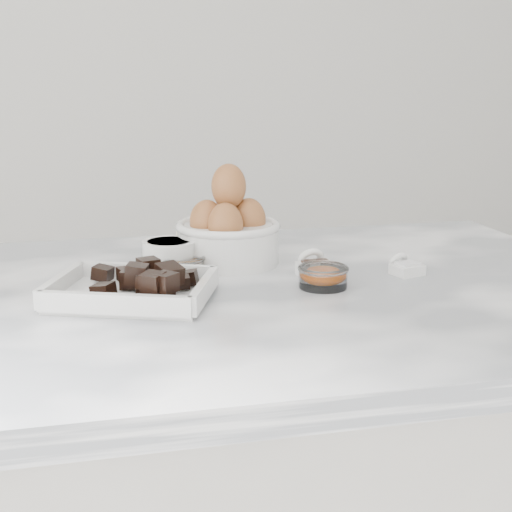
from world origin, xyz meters
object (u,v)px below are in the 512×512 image
Objects in this scene: butter_plate at (199,249)px; zest_bowl at (323,276)px; sugar_ramekin at (169,255)px; vanilla_spoon at (315,267)px; salt_spoon at (405,267)px; egg_bowl at (228,231)px; honey_bowl at (183,265)px; chocolate_dish at (131,285)px.

zest_bowl is at bearing -51.83° from butter_plate.
sugar_ramekin is 0.24m from vanilla_spoon.
salt_spoon is at bearing -15.00° from sugar_ramekin.
zest_bowl is at bearing -164.37° from salt_spoon.
vanilla_spoon is (0.01, 0.07, -0.00)m from zest_bowl.
sugar_ramekin is 0.39m from salt_spoon.
egg_bowl is at bearing -28.33° from butter_plate.
egg_bowl is at bearing 137.89° from vanilla_spoon.
honey_bowl is at bearing -53.21° from sugar_ramekin.
chocolate_dish is 3.72× the size of vanilla_spoon.
egg_bowl is at bearing 45.70° from chocolate_dish.
zest_bowl is (0.29, 0.00, -0.01)m from chocolate_dish.
vanilla_spoon is at bearing 170.39° from salt_spoon.
butter_plate is 0.06m from egg_bowl.
honey_bowl is 0.21m from vanilla_spoon.
vanilla_spoon is (0.12, -0.11, -0.04)m from egg_bowl.
egg_bowl reaches higher than vanilla_spoon.
chocolate_dish is at bearing -122.10° from butter_plate.
vanilla_spoon is at bearing -42.11° from egg_bowl.
butter_plate is 0.09m from honey_bowl.
zest_bowl is (0.11, -0.18, -0.04)m from egg_bowl.
egg_bowl reaches higher than sugar_ramekin.
egg_bowl is at bearing 18.33° from sugar_ramekin.
chocolate_dish is at bearing -134.30° from egg_bowl.
honey_bowl is 0.96× the size of zest_bowl.
chocolate_dish is at bearing -166.80° from vanilla_spoon.
chocolate_dish is 0.31m from vanilla_spoon.
chocolate_dish reaches higher than vanilla_spoon.
vanilla_spoon is (0.30, 0.07, -0.01)m from chocolate_dish.
butter_plate is 2.26× the size of zest_bowl.
chocolate_dish is 0.16m from sugar_ramekin.
sugar_ramekin is (0.07, 0.15, 0.00)m from chocolate_dish.
sugar_ramekin is at bearing 64.18° from chocolate_dish.
chocolate_dish is at bearing -126.74° from honey_bowl.
honey_bowl is (0.02, -0.03, -0.01)m from sugar_ramekin.
butter_plate is 0.08m from sugar_ramekin.
sugar_ramekin reaches higher than zest_bowl.
chocolate_dish is 0.45m from salt_spoon.
butter_plate is 2.44× the size of vanilla_spoon.
egg_bowl is 0.11m from honey_bowl.
sugar_ramekin is 0.03m from honey_bowl.
butter_plate is 2.01× the size of sugar_ramekin.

